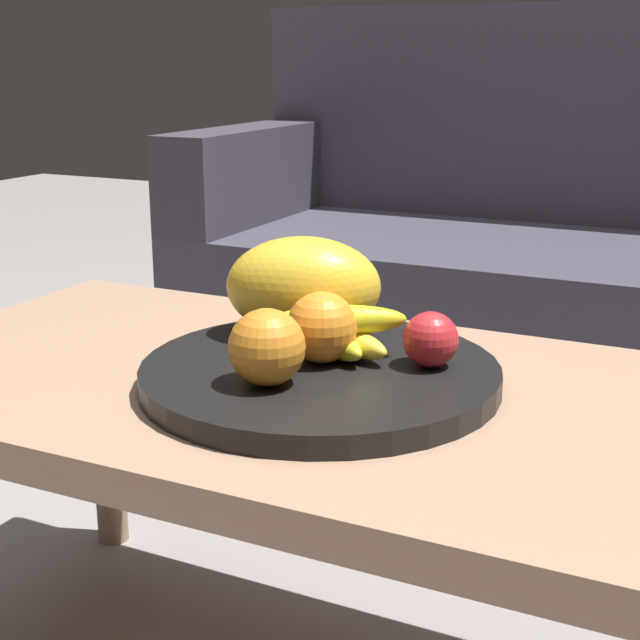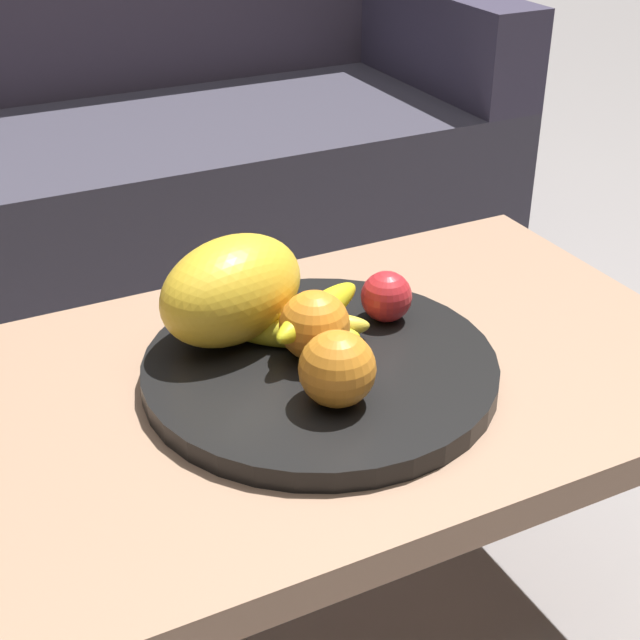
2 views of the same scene
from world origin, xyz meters
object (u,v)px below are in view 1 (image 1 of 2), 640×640
object	(u,v)px
fruit_bowl	(320,375)
apple_front	(431,339)
melon_large_front	(303,287)
couch	(580,281)
orange_front	(267,347)
orange_left	(320,328)
banana_bunch	(334,332)
coffee_table	(291,422)

from	to	relation	value
fruit_bowl	apple_front	xyz separation A→B (m)	(0.11, 0.05, 0.04)
melon_large_front	couch	bearing A→B (deg)	82.71
orange_front	apple_front	xyz separation A→B (m)	(0.13, 0.13, -0.01)
melon_large_front	orange_left	bearing A→B (deg)	-53.31
orange_front	banana_bunch	bearing A→B (deg)	80.00
couch	apple_front	world-z (taller)	couch
coffee_table	couch	size ratio (longest dim) A/B	0.59
melon_large_front	orange_left	xyz separation A→B (m)	(0.06, -0.08, -0.02)
banana_bunch	couch	bearing A→B (deg)	86.30
orange_left	coffee_table	bearing A→B (deg)	174.67
orange_left	banana_bunch	distance (m)	0.03
orange_front	orange_left	bearing A→B (deg)	77.63
apple_front	banana_bunch	bearing A→B (deg)	-175.59
melon_large_front	orange_front	size ratio (longest dim) A/B	2.32
melon_large_front	banana_bunch	bearing A→B (deg)	-39.07
fruit_bowl	orange_left	bearing A→B (deg)	112.42
fruit_bowl	banana_bunch	xyz separation A→B (m)	(-0.00, 0.04, 0.04)
coffee_table	melon_large_front	bearing A→B (deg)	106.28
orange_front	apple_front	distance (m)	0.18
couch	fruit_bowl	xyz separation A→B (m)	(-0.07, -1.17, 0.14)
melon_large_front	orange_front	xyz separation A→B (m)	(0.04, -0.17, -0.02)
apple_front	couch	bearing A→B (deg)	91.89
couch	fruit_bowl	size ratio (longest dim) A/B	4.33
couch	apple_front	distance (m)	1.14
coffee_table	apple_front	xyz separation A→B (m)	(0.15, 0.04, 0.11)
banana_bunch	orange_left	bearing A→B (deg)	-93.47
coffee_table	orange_front	world-z (taller)	orange_front
fruit_bowl	orange_left	distance (m)	0.05
coffee_table	fruit_bowl	size ratio (longest dim) A/B	2.56
melon_large_front	orange_left	distance (m)	0.11
orange_front	banana_bunch	distance (m)	0.12
orange_front	banana_bunch	world-z (taller)	orange_front
coffee_table	banana_bunch	world-z (taller)	banana_bunch
coffee_table	apple_front	world-z (taller)	apple_front
orange_left	apple_front	distance (m)	0.12
coffee_table	melon_large_front	world-z (taller)	melon_large_front
couch	orange_left	xyz separation A→B (m)	(-0.07, -1.16, 0.20)
orange_front	apple_front	size ratio (longest dim) A/B	1.31
orange_front	banana_bunch	size ratio (longest dim) A/B	0.47
melon_large_front	banana_bunch	world-z (taller)	melon_large_front
banana_bunch	coffee_table	bearing A→B (deg)	-145.73
melon_large_front	banana_bunch	size ratio (longest dim) A/B	1.08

